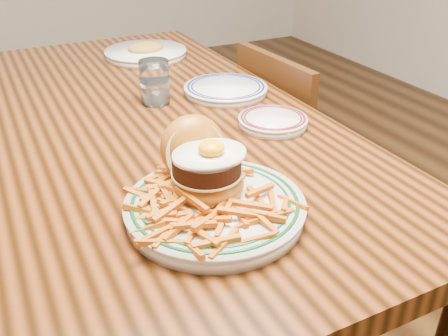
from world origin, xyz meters
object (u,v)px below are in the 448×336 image
main_plate (211,191)px  side_plate (273,121)px  chair_right (295,160)px  table (144,147)px

main_plate → side_plate: (0.29, 0.27, -0.03)m
chair_right → table: bearing=6.2°
table → chair_right: 0.61m
table → side_plate: size_ratio=9.40×
table → chair_right: chair_right is taller
table → side_plate: 0.35m
main_plate → chair_right: bearing=49.2°
table → main_plate: 0.49m
table → side_plate: bearing=-37.5°
table → chair_right: bearing=9.6°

